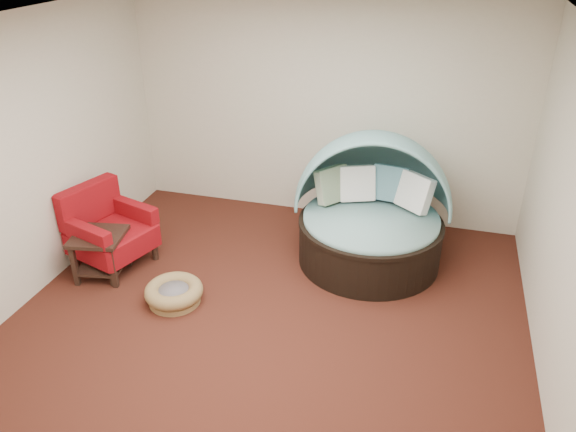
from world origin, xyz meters
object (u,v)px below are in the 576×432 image
(pet_basket, at_px, (174,293))
(side_table, at_px, (100,249))
(canopy_daybed, at_px, (372,204))
(red_armchair, at_px, (108,229))

(pet_basket, distance_m, side_table, 1.04)
(canopy_daybed, height_order, pet_basket, canopy_daybed)
(canopy_daybed, relative_size, pet_basket, 2.79)
(red_armchair, bearing_deg, pet_basket, -8.80)
(red_armchair, bearing_deg, canopy_daybed, 35.50)
(side_table, bearing_deg, canopy_daybed, 23.10)
(canopy_daybed, bearing_deg, pet_basket, -148.45)
(red_armchair, distance_m, side_table, 0.29)
(pet_basket, xyz_separation_m, red_armchair, (-1.04, 0.52, 0.32))
(pet_basket, height_order, side_table, side_table)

